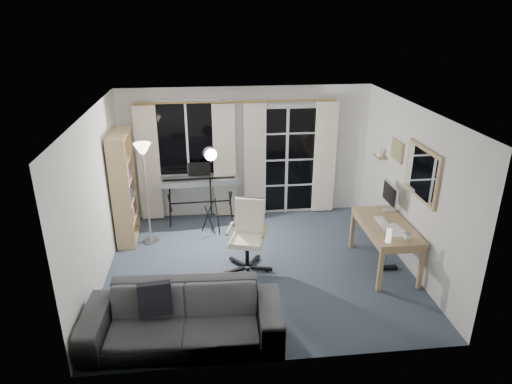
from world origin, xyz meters
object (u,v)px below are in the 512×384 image
sofa (183,309)px  bookshelf (122,191)px  mug (408,236)px  office_chair (249,229)px  monitor (390,195)px  studio_light (210,164)px  desk (386,229)px  keyboard_piano (199,182)px  torchiere_lamp (144,164)px

sofa → bookshelf: bearing=114.3°
mug → sofa: bearing=-164.1°
office_chair → monitor: size_ratio=2.08×
studio_light → desk: (2.54, -1.34, -0.66)m
studio_light → sofa: bearing=-113.4°
mug → office_chair: bearing=160.9°
keyboard_piano → torchiere_lamp: bearing=-141.9°
desk → monitor: (0.20, 0.45, 0.36)m
keyboard_piano → sofa: bearing=-95.3°
bookshelf → torchiere_lamp: bookshelf is taller
keyboard_piano → office_chair: keyboard_piano is taller
desk → monitor: monitor is taller
sofa → desk: bearing=27.8°
sofa → mug: bearing=18.8°
bookshelf → mug: bookshelf is taller
monitor → keyboard_piano: bearing=154.2°
bookshelf → sofa: 2.94m
studio_light → sofa: (-0.40, -2.70, -0.84)m
office_chair → sofa: (-0.92, -1.60, -0.18)m
mug → sofa: size_ratio=0.05×
office_chair → sofa: size_ratio=0.46×
sofa → torchiere_lamp: bearing=107.0°
mug → studio_light: bearing=145.2°
torchiere_lamp → monitor: torchiere_lamp is taller
studio_light → office_chair: studio_light is taller
studio_light → monitor: (2.74, -0.89, -0.30)m
monitor → mug: 0.98m
studio_light → monitor: 2.90m
desk → monitor: 0.61m
torchiere_lamp → desk: torchiere_lamp is taller
studio_light → office_chair: bearing=-79.8°
torchiere_lamp → monitor: size_ratio=3.36×
torchiere_lamp → studio_light: (1.04, 0.16, -0.10)m
studio_light → sofa: size_ratio=0.69×
keyboard_piano → sofa: keyboard_piano is taller
office_chair → keyboard_piano: bearing=129.5°
keyboard_piano → studio_light: 0.77m
torchiere_lamp → mug: torchiere_lamp is taller
keyboard_piano → monitor: 3.28m
office_chair → sofa: bearing=-104.0°
studio_light → office_chair: (0.52, -1.11, -0.66)m
studio_light → mug: studio_light is taller
bookshelf → office_chair: bookshelf is taller
bookshelf → keyboard_piano: (1.26, 0.54, -0.09)m
sofa → keyboard_piano: bearing=89.5°
office_chair → mug: bearing=-3.3°
monitor → sofa: bearing=-149.8°
bookshelf → monitor: bookshelf is taller
bookshelf → sofa: (1.06, -2.71, -0.43)m
keyboard_piano → studio_light: size_ratio=0.89×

